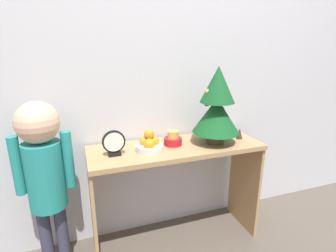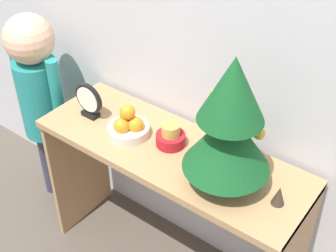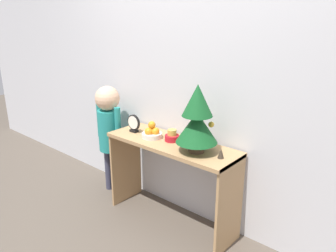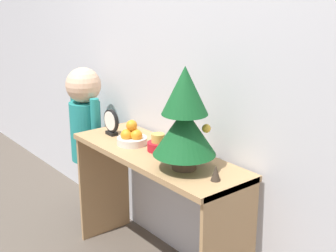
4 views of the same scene
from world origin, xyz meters
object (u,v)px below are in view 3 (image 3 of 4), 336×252
at_px(singing_bowl, 172,136).
at_px(desk_clock, 134,124).
at_px(figurine, 221,153).
at_px(fruit_bowl, 152,132).
at_px(mini_tree, 197,119).
at_px(child_figure, 109,124).

distance_m(singing_bowl, desk_clock, 0.39).
distance_m(singing_bowl, figurine, 0.48).
bearing_deg(singing_bowl, fruit_bowl, -163.85).
xyz_separation_m(mini_tree, figurine, (0.20, 0.02, -0.22)).
bearing_deg(singing_bowl, child_figure, -179.22).
xyz_separation_m(singing_bowl, desk_clock, (-0.38, -0.05, 0.04)).
bearing_deg(desk_clock, child_figure, 174.01).
bearing_deg(desk_clock, mini_tree, -0.28).
height_order(singing_bowl, figurine, singing_bowl).
bearing_deg(fruit_bowl, figurine, 1.04).
bearing_deg(child_figure, figurine, -1.26).
xyz_separation_m(desk_clock, child_figure, (-0.39, 0.04, -0.10)).
bearing_deg(fruit_bowl, desk_clock, -179.65).
distance_m(fruit_bowl, desk_clock, 0.21).
xyz_separation_m(fruit_bowl, desk_clock, (-0.21, -0.00, 0.03)).
xyz_separation_m(desk_clock, figurine, (0.86, 0.01, -0.04)).
bearing_deg(mini_tree, fruit_bowl, 179.43).
distance_m(desk_clock, figurine, 0.86).
distance_m(fruit_bowl, child_figure, 0.60).
relative_size(mini_tree, desk_clock, 3.26).
xyz_separation_m(figurine, child_figure, (-1.25, 0.03, -0.06)).
bearing_deg(child_figure, mini_tree, -2.39).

